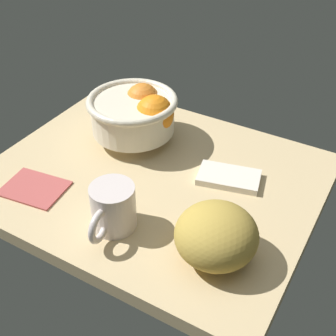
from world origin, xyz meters
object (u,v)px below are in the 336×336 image
at_px(napkin_folded, 34,187).
at_px(mug, 112,208).
at_px(fruit_bowl, 137,113).
at_px(bread_loaf, 216,235).
at_px(napkin_spare, 229,177).

bearing_deg(napkin_folded, mug, 178.57).
xyz_separation_m(fruit_bowl, bread_loaf, (-0.30, 0.23, -0.02)).
xyz_separation_m(fruit_bowl, mug, (-0.11, 0.25, -0.03)).
xyz_separation_m(fruit_bowl, napkin_folded, (0.08, 0.25, -0.06)).
xyz_separation_m(bread_loaf, mug, (0.18, 0.03, -0.01)).
distance_m(napkin_spare, mug, 0.25).
bearing_deg(bread_loaf, fruit_bowl, -37.14).
xyz_separation_m(bread_loaf, napkin_spare, (0.06, -0.19, -0.04)).
bearing_deg(bread_loaf, mug, 8.25).
height_order(napkin_spare, mug, mug).
xyz_separation_m(fruit_bowl, napkin_spare, (-0.24, 0.03, -0.06)).
distance_m(fruit_bowl, bread_loaf, 0.37).
bearing_deg(napkin_folded, fruit_bowl, -107.60).
bearing_deg(napkin_spare, napkin_folded, 34.28).
height_order(fruit_bowl, bread_loaf, fruit_bowl).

